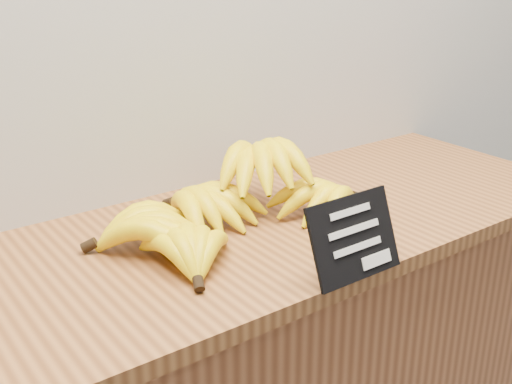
{
  "coord_description": "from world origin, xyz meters",
  "views": [
    {
      "loc": [
        -0.7,
        1.84,
        1.43
      ],
      "look_at": [
        -0.07,
        2.7,
        1.02
      ],
      "focal_mm": 45.0,
      "sensor_mm": 36.0,
      "label": 1
    }
  ],
  "objects": [
    {
      "name": "chalkboard_sign",
      "position": [
        -0.03,
        2.5,
        0.99
      ],
      "size": [
        0.17,
        0.06,
        0.13
      ],
      "primitive_type": "cube",
      "rotation": [
        -0.37,
        0.0,
        0.0
      ],
      "color": "black",
      "rests_on": "counter_top"
    },
    {
      "name": "counter_top",
      "position": [
        -0.07,
        2.75,
        0.92
      ],
      "size": [
        1.54,
        0.54,
        0.03
      ],
      "primitive_type": "cube",
      "color": "#985D2F",
      "rests_on": "counter"
    },
    {
      "name": "banana_pile",
      "position": [
        -0.08,
        2.76,
        0.98
      ],
      "size": [
        0.54,
        0.34,
        0.13
      ],
      "color": "#FFE80A",
      "rests_on": "counter_top"
    }
  ]
}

